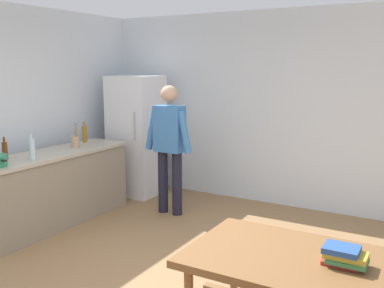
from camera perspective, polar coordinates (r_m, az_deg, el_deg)
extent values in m
cube|color=silver|center=(6.28, 10.17, 4.53)|extent=(6.40, 0.12, 2.70)
cube|color=gray|center=(5.72, -17.65, -5.71)|extent=(0.60, 2.12, 0.86)
cube|color=#B2A893|center=(5.62, -17.89, -1.28)|extent=(0.64, 2.20, 0.04)
cube|color=white|center=(6.71, -7.20, 1.08)|extent=(0.70, 0.64, 1.80)
cylinder|color=#B2B2B7|center=(6.28, -7.51, 2.31)|extent=(0.02, 0.02, 0.40)
cylinder|color=#1E1E2D|center=(5.89, -3.78, -4.88)|extent=(0.13, 0.13, 0.84)
cylinder|color=#1E1E2D|center=(5.78, -1.96, -5.17)|extent=(0.13, 0.13, 0.84)
cube|color=#3D75B7|center=(5.69, -2.94, 1.99)|extent=(0.38, 0.22, 0.60)
sphere|color=tan|center=(5.65, -2.99, 6.52)|extent=(0.22, 0.22, 0.22)
cylinder|color=#3D75B7|center=(5.80, -5.23, 1.92)|extent=(0.20, 0.09, 0.55)
cylinder|color=#3D75B7|center=(5.53, -0.99, 1.56)|extent=(0.20, 0.09, 0.55)
cube|color=brown|center=(2.94, 13.68, -14.57)|extent=(1.40, 0.90, 0.05)
cylinder|color=brown|center=(3.58, 5.46, -16.27)|extent=(0.06, 0.06, 0.70)
cube|color=black|center=(4.91, -23.25, -2.00)|extent=(0.06, 0.03, 0.02)
cylinder|color=tan|center=(5.89, -14.93, 0.27)|extent=(0.11, 0.11, 0.14)
cylinder|color=olive|center=(5.86, -14.82, 1.61)|extent=(0.02, 0.05, 0.22)
cylinder|color=olive|center=(5.85, -14.92, 1.60)|extent=(0.02, 0.04, 0.22)
cylinder|color=#5B3314|center=(5.35, -23.13, -0.85)|extent=(0.06, 0.06, 0.20)
cylinder|color=#5B3314|center=(5.32, -23.23, 0.52)|extent=(0.02, 0.02, 0.06)
cylinder|color=silver|center=(5.23, -20.06, -0.66)|extent=(0.07, 0.07, 0.24)
cylinder|color=silver|center=(5.20, -20.16, 0.96)|extent=(0.03, 0.03, 0.06)
cylinder|color=#996619|center=(6.26, -13.78, 1.25)|extent=(0.06, 0.06, 0.22)
cylinder|color=#996619|center=(6.24, -13.84, 2.52)|extent=(0.03, 0.03, 0.06)
cube|color=#B22D28|center=(2.91, 18.89, -14.28)|extent=(0.22, 0.17, 0.02)
cube|color=#387A47|center=(2.87, 19.52, -14.11)|extent=(0.23, 0.17, 0.02)
cube|color=gold|center=(2.87, 19.35, -13.48)|extent=(0.25, 0.15, 0.04)
cube|color=#284C8E|center=(2.86, 18.86, -12.81)|extent=(0.21, 0.17, 0.04)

